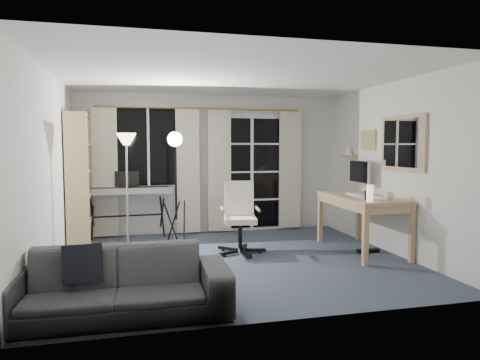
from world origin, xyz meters
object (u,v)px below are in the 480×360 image
mug (389,195)px  office_chair (239,210)px  monitor (359,173)px  sofa (115,272)px  keyboard_piano (128,191)px  studio_light (175,152)px  desk (362,203)px  bookshelf (77,184)px  torchiere_lamp (127,158)px

mug → office_chair: bearing=153.7°
monitor → sofa: bearing=-148.7°
keyboard_piano → sofa: keyboard_piano is taller
office_chair → monitor: 1.97m
monitor → sofa: monitor is taller
studio_light → desk: size_ratio=1.17×
keyboard_piano → mug: size_ratio=10.90×
desk → sofa: 3.71m
studio_light → mug: (2.66, -1.45, -0.55)m
keyboard_piano → monitor: 3.68m
bookshelf → studio_light: 1.56m
desk → mug: bearing=-77.8°
torchiere_lamp → sofa: torchiere_lamp is taller
office_chair → keyboard_piano: bearing=150.8°
office_chair → monitor: monitor is taller
torchiere_lamp → desk: size_ratio=1.12×
keyboard_piano → monitor: (3.47, -1.17, 0.33)m
desk → monitor: size_ratio=2.61×
desk → monitor: monitor is taller
torchiere_lamp → sofa: bearing=-91.9°
torchiere_lamp → studio_light: 0.83m
monitor → mug: 0.98m
desk → bookshelf: bearing=162.6°
bookshelf → studio_light: bearing=-16.9°
keyboard_piano → mug: keyboard_piano is taller
monitor → mug: bearing=-94.9°
torchiere_lamp → office_chair: size_ratio=1.66×
bookshelf → sofa: bearing=-79.8°
desk → keyboard_piano: bearing=154.5°
keyboard_piano → office_chair: size_ratio=1.41×
office_chair → torchiere_lamp: bearing=-175.2°
bookshelf → mug: bookshelf is taller
bookshelf → desk: bookshelf is taller
keyboard_piano → studio_light: (0.72, -0.67, 0.64)m
mug → desk: bearing=101.3°
keyboard_piano → monitor: size_ratio=2.48×
bookshelf → keyboard_piano: 0.81m
torchiere_lamp → studio_light: (0.70, 0.45, 0.06)m
torchiere_lamp → keyboard_piano: 1.26m
monitor → sofa: (-3.52, -2.07, -0.71)m
studio_light → desk: 2.82m
sofa → monitor: bearing=31.7°
bookshelf → monitor: bearing=-14.4°
torchiere_lamp → studio_light: studio_light is taller
office_chair → mug: (1.81, -0.89, 0.27)m
studio_light → office_chair: size_ratio=1.74×
desk → sofa: size_ratio=0.74×
bookshelf → torchiere_lamp: bookshelf is taller
bookshelf → desk: bearing=-21.0°
monitor → studio_light: bearing=170.5°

